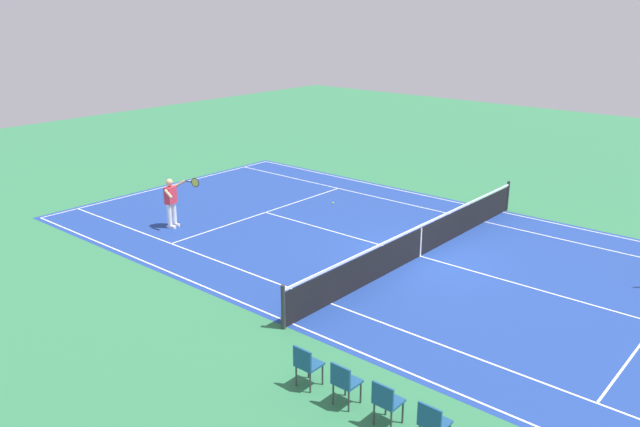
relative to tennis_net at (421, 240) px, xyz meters
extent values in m
plane|color=#2D7247|center=(0.00, 0.00, -0.49)|extent=(60.00, 60.00, 0.00)
cube|color=navy|center=(0.00, 0.00, -0.49)|extent=(24.20, 11.40, 0.00)
cube|color=white|center=(11.90, 0.00, -0.49)|extent=(0.05, 11.00, 0.01)
cube|color=white|center=(0.00, -5.50, -0.49)|extent=(23.80, 0.05, 0.01)
cube|color=white|center=(0.00, 5.50, -0.49)|extent=(23.80, 0.05, 0.01)
cube|color=white|center=(0.00, -4.11, -0.49)|extent=(23.80, 0.05, 0.01)
cube|color=white|center=(0.00, 4.11, -0.49)|extent=(23.80, 0.05, 0.01)
cube|color=white|center=(6.40, 0.00, -0.49)|extent=(0.05, 8.22, 0.01)
cube|color=white|center=(0.00, 0.00, -0.49)|extent=(12.80, 0.05, 0.01)
cube|color=white|center=(11.75, 0.00, -0.49)|extent=(0.30, 0.05, 0.01)
cylinder|color=#2D2D33|center=(0.00, -5.80, 0.05)|extent=(0.10, 0.10, 1.08)
cylinder|color=#2D2D33|center=(0.00, 5.80, 0.05)|extent=(0.10, 0.10, 1.08)
cube|color=black|center=(0.00, 0.00, -0.05)|extent=(0.02, 11.60, 0.88)
cube|color=white|center=(0.00, 0.00, 0.46)|extent=(0.04, 11.60, 0.06)
cube|color=white|center=(0.00, 0.00, -0.05)|extent=(0.04, 0.06, 0.88)
cylinder|color=white|center=(7.63, 3.21, -0.04)|extent=(0.15, 0.15, 0.74)
cube|color=white|center=(7.57, 3.20, -0.45)|extent=(0.30, 0.17, 0.09)
cylinder|color=white|center=(7.68, 2.98, -0.04)|extent=(0.15, 0.15, 0.74)
cube|color=white|center=(7.62, 2.97, -0.45)|extent=(0.30, 0.17, 0.09)
cube|color=#E03342|center=(7.66, 3.10, 0.61)|extent=(0.32, 0.42, 0.56)
sphere|color=#DBAA84|center=(7.66, 3.10, 1.04)|extent=(0.23, 0.23, 0.23)
cylinder|color=#DBAA84|center=(7.42, 3.33, 0.74)|extent=(0.42, 0.13, 0.26)
cylinder|color=#DBAA84|center=(7.55, 2.79, 0.94)|extent=(0.40, 0.30, 0.30)
cylinder|color=#232326|center=(7.25, 2.66, 1.05)|extent=(0.28, 0.10, 0.04)
torus|color=#232326|center=(6.97, 2.59, 1.05)|extent=(0.31, 0.09, 0.31)
cylinder|color=#C6D84C|center=(6.97, 2.59, 1.05)|extent=(0.26, 0.07, 0.27)
sphere|color=#CCE01E|center=(5.23, -2.35, -0.46)|extent=(0.07, 0.07, 0.07)
cylinder|color=#38383D|center=(-4.54, 6.94, -0.27)|extent=(0.04, 0.04, 0.44)
cube|color=navy|center=(-4.72, 7.12, -0.03)|extent=(0.44, 0.44, 0.04)
cube|color=navy|center=(-4.72, 7.32, 0.19)|extent=(0.44, 0.04, 0.40)
cylinder|color=#38383D|center=(-3.62, 6.94, -0.27)|extent=(0.04, 0.04, 0.44)
cylinder|color=#38383D|center=(-3.98, 6.94, -0.27)|extent=(0.04, 0.04, 0.44)
cylinder|color=#38383D|center=(-3.62, 7.30, -0.27)|extent=(0.04, 0.04, 0.44)
cylinder|color=#38383D|center=(-3.98, 7.30, -0.27)|extent=(0.04, 0.04, 0.44)
cube|color=navy|center=(-3.80, 7.12, -0.03)|extent=(0.44, 0.44, 0.04)
cube|color=navy|center=(-3.80, 7.32, 0.19)|extent=(0.44, 0.04, 0.40)
cylinder|color=#38383D|center=(-2.69, 6.94, -0.27)|extent=(0.04, 0.04, 0.44)
cylinder|color=#38383D|center=(-3.05, 6.94, -0.27)|extent=(0.04, 0.04, 0.44)
cylinder|color=#38383D|center=(-2.69, 7.30, -0.27)|extent=(0.04, 0.04, 0.44)
cylinder|color=#38383D|center=(-3.05, 7.30, -0.27)|extent=(0.04, 0.04, 0.44)
cube|color=navy|center=(-2.87, 7.12, -0.03)|extent=(0.44, 0.44, 0.04)
cube|color=navy|center=(-2.87, 7.32, 0.19)|extent=(0.44, 0.04, 0.40)
cylinder|color=#38383D|center=(-1.77, 6.94, -0.27)|extent=(0.04, 0.04, 0.44)
cylinder|color=#38383D|center=(-2.13, 6.94, -0.27)|extent=(0.04, 0.04, 0.44)
cylinder|color=#38383D|center=(-1.77, 7.30, -0.27)|extent=(0.04, 0.04, 0.44)
cylinder|color=#38383D|center=(-2.13, 7.30, -0.27)|extent=(0.04, 0.04, 0.44)
cube|color=navy|center=(-1.95, 7.12, -0.03)|extent=(0.44, 0.44, 0.04)
cube|color=navy|center=(-1.95, 7.32, 0.19)|extent=(0.44, 0.04, 0.40)
camera|label=1|loc=(-9.07, 15.15, 6.52)|focal=35.83mm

